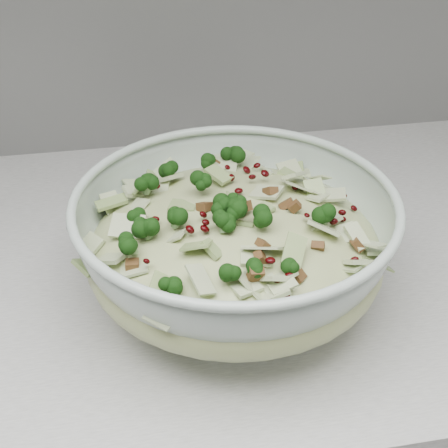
% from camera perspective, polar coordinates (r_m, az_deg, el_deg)
% --- Properties ---
extents(mixing_bowl, '(0.31, 0.31, 0.13)m').
position_cam_1_polar(mixing_bowl, '(0.61, 0.99, -2.15)').
color(mixing_bowl, '#B0C2B5').
rests_on(mixing_bowl, counter).
extents(salad, '(0.34, 0.34, 0.13)m').
position_cam_1_polar(salad, '(0.60, 1.01, -0.59)').
color(salad, '#B9BC80').
rests_on(salad, mixing_bowl).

